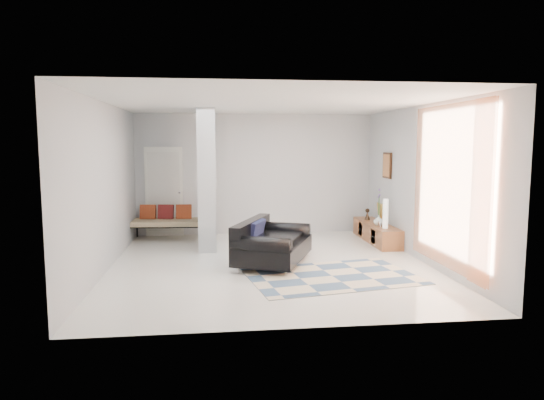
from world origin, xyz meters
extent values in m
plane|color=white|center=(0.00, 0.00, 0.00)|extent=(6.00, 6.00, 0.00)
plane|color=white|center=(0.00, 0.00, 2.80)|extent=(6.00, 6.00, 0.00)
plane|color=#B9BBBD|center=(0.00, 3.00, 1.40)|extent=(6.00, 0.00, 6.00)
plane|color=#B9BBBD|center=(0.00, -3.00, 1.40)|extent=(6.00, 0.00, 6.00)
plane|color=#B9BBBD|center=(-2.75, 0.00, 1.40)|extent=(0.00, 6.00, 6.00)
plane|color=#B9BBBD|center=(2.75, 0.00, 1.40)|extent=(0.00, 6.00, 6.00)
cube|color=#B3B7BB|center=(-1.10, 1.60, 1.40)|extent=(0.35, 1.20, 2.80)
cube|color=white|center=(-2.10, 2.96, 1.02)|extent=(0.85, 0.06, 2.04)
plane|color=#FF8343|center=(2.67, -1.15, 1.45)|extent=(0.00, 2.55, 2.55)
cube|color=#331B0E|center=(2.72, 1.70, 1.65)|extent=(0.04, 0.45, 0.55)
cube|color=brown|center=(2.52, 1.70, 0.20)|extent=(0.45, 2.01, 0.40)
cube|color=#331B0E|center=(2.30, 1.25, 0.20)|extent=(0.02, 0.27, 0.28)
cube|color=#331B0E|center=(2.30, 2.15, 0.20)|extent=(0.02, 0.27, 0.28)
cube|color=gold|center=(2.70, 1.98, 0.60)|extent=(0.09, 0.32, 0.40)
cube|color=silver|center=(2.42, 1.25, 0.46)|extent=(0.04, 0.10, 0.12)
cylinder|color=silver|center=(-0.60, -0.47, 0.05)|extent=(0.05, 0.05, 0.10)
cylinder|color=silver|center=(-0.03, 0.90, 0.05)|extent=(0.05, 0.05, 0.10)
cylinder|color=silver|center=(0.17, -0.79, 0.05)|extent=(0.05, 0.05, 0.10)
cylinder|color=silver|center=(0.74, 0.58, 0.05)|extent=(0.05, 0.05, 0.10)
cube|color=black|center=(0.07, 0.05, 0.25)|extent=(1.62, 1.99, 0.30)
cube|color=black|center=(-0.31, 0.21, 0.58)|extent=(0.85, 1.67, 0.36)
cylinder|color=black|center=(-0.21, -0.63, 0.48)|extent=(1.01, 0.64, 0.28)
cylinder|color=black|center=(0.36, 0.74, 0.48)|extent=(1.01, 0.64, 0.28)
cube|color=black|center=(-0.20, 0.17, 0.60)|extent=(0.37, 0.64, 0.31)
cylinder|color=black|center=(-2.77, 2.17, 0.20)|extent=(0.04, 0.04, 0.40)
cylinder|color=black|center=(-1.08, 2.04, 0.20)|extent=(0.04, 0.04, 0.40)
cylinder|color=black|center=(-2.72, 2.86, 0.20)|extent=(0.04, 0.04, 0.40)
cylinder|color=black|center=(-1.03, 2.73, 0.20)|extent=(0.04, 0.04, 0.40)
cube|color=beige|center=(-1.90, 2.45, 0.38)|extent=(1.76, 0.84, 0.12)
cube|color=maroon|center=(-2.43, 2.64, 0.60)|extent=(0.35, 0.19, 0.33)
cube|color=maroon|center=(-2.04, 2.61, 0.60)|extent=(0.35, 0.19, 0.33)
cube|color=maroon|center=(-1.64, 2.58, 0.60)|extent=(0.35, 0.19, 0.33)
cube|color=beige|center=(0.90, -0.90, 0.01)|extent=(2.89, 2.18, 0.01)
cylinder|color=white|center=(2.50, 1.13, 0.70)|extent=(0.11, 0.11, 0.59)
imported|color=white|center=(2.47, 1.44, 0.51)|extent=(0.22, 0.22, 0.22)
camera|label=1|loc=(-0.94, -8.29, 2.12)|focal=32.00mm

